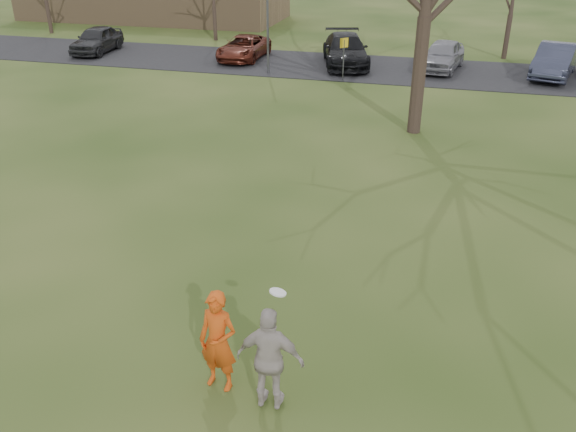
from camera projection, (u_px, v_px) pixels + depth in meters
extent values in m
plane|color=#1E380F|center=(228.00, 395.00, 10.31)|extent=(120.00, 120.00, 0.00)
cube|color=black|center=(390.00, 69.00, 31.87)|extent=(62.00, 6.50, 0.04)
imported|color=#CE4810|center=(218.00, 341.00, 10.11)|extent=(0.75, 0.55, 1.90)
imported|color=#252628|center=(97.00, 40.00, 35.36)|extent=(2.12, 4.53, 1.50)
imported|color=#5B2115|center=(244.00, 48.00, 33.79)|extent=(2.14, 4.59, 1.27)
imported|color=black|center=(346.00, 50.00, 32.35)|extent=(3.60, 5.91, 1.60)
imported|color=gray|center=(442.00, 55.00, 31.40)|extent=(2.52, 4.66, 1.50)
imported|color=#303448|center=(555.00, 61.00, 30.00)|extent=(2.87, 5.15, 1.61)
imported|color=#B2A6A0|center=(270.00, 359.00, 9.62)|extent=(1.13, 0.49, 1.90)
cylinder|color=white|center=(278.00, 292.00, 9.27)|extent=(0.28, 0.27, 0.12)
cylinder|color=#47474C|center=(267.00, 13.00, 29.75)|extent=(0.12, 0.12, 6.00)
cylinder|color=#47474C|center=(343.00, 61.00, 29.30)|extent=(0.06, 0.06, 2.00)
cube|color=yellow|center=(344.00, 43.00, 28.92)|extent=(0.35, 0.35, 0.45)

